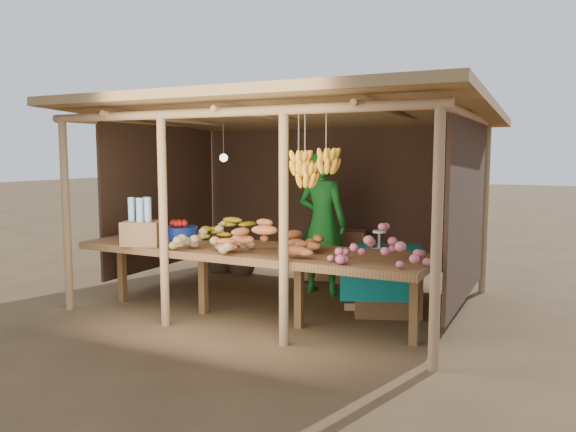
% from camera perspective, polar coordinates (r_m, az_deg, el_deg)
% --- Properties ---
extents(ground, '(60.00, 60.00, 0.00)m').
position_cam_1_polar(ground, '(7.04, 0.00, -8.53)').
color(ground, brown).
rests_on(ground, ground).
extents(stall_structure, '(4.70, 3.50, 2.43)m').
position_cam_1_polar(stall_structure, '(6.93, 0.77, 7.37)').
color(stall_structure, '#AA8157').
rests_on(stall_structure, ground).
extents(counter, '(3.90, 1.05, 0.80)m').
position_cam_1_polar(counter, '(6.06, -4.00, -3.81)').
color(counter, brown).
rests_on(counter, ground).
extents(potato_heap, '(0.89, 0.57, 0.36)m').
position_cam_1_polar(potato_heap, '(5.90, -7.70, -1.75)').
color(potato_heap, '#92754B').
rests_on(potato_heap, counter).
extents(sweet_potato_heap, '(1.20, 0.83, 0.36)m').
position_cam_1_polar(sweet_potato_heap, '(5.77, -1.53, -1.86)').
color(sweet_potato_heap, '#AC582C').
rests_on(sweet_potato_heap, counter).
extents(onion_heap, '(0.94, 0.60, 0.36)m').
position_cam_1_polar(onion_heap, '(5.23, 9.39, -2.81)').
color(onion_heap, '#C35E70').
rests_on(onion_heap, counter).
extents(banana_pile, '(0.68, 0.41, 0.35)m').
position_cam_1_polar(banana_pile, '(6.69, -6.31, -0.83)').
color(banana_pile, yellow).
rests_on(banana_pile, counter).
extents(tomato_basin, '(0.45, 0.45, 0.24)m').
position_cam_1_polar(tomato_basin, '(6.69, -11.05, -1.59)').
color(tomato_basin, navy).
rests_on(tomato_basin, counter).
extents(bottle_box, '(0.51, 0.46, 0.53)m').
position_cam_1_polar(bottle_box, '(6.39, -14.49, -1.07)').
color(bottle_box, brown).
rests_on(bottle_box, counter).
extents(vendor, '(0.71, 0.50, 1.84)m').
position_cam_1_polar(vendor, '(7.22, 3.51, -0.73)').
color(vendor, '#176B20').
rests_on(vendor, ground).
extents(tarp_crate, '(1.01, 0.94, 0.97)m').
position_cam_1_polar(tarp_crate, '(6.51, 9.96, -6.26)').
color(tarp_crate, brown).
rests_on(tarp_crate, ground).
extents(carton_stack, '(1.03, 0.46, 0.73)m').
position_cam_1_polar(carton_stack, '(7.96, 5.06, -4.43)').
color(carton_stack, brown).
rests_on(carton_stack, ground).
extents(burlap_sacks, '(0.82, 0.43, 0.58)m').
position_cam_1_polar(burlap_sacks, '(8.59, -5.85, -4.13)').
color(burlap_sacks, '#422B1E').
rests_on(burlap_sacks, ground).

